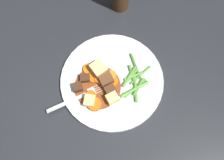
# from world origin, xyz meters

# --- Properties ---
(ground_plane) EXTENTS (3.00, 3.00, 0.00)m
(ground_plane) POSITION_xyz_m (0.00, 0.00, 0.00)
(ground_plane) COLOR #26282D
(dinner_plate) EXTENTS (0.27, 0.27, 0.01)m
(dinner_plate) POSITION_xyz_m (0.00, 0.00, 0.01)
(dinner_plate) COLOR white
(dinner_plate) RESTS_ON ground_plane
(stew_sauce) EXTENTS (0.12, 0.12, 0.00)m
(stew_sauce) POSITION_xyz_m (0.04, 0.01, 0.01)
(stew_sauce) COLOR brown
(stew_sauce) RESTS_ON dinner_plate
(carrot_slice_0) EXTENTS (0.04, 0.04, 0.01)m
(carrot_slice_0) POSITION_xyz_m (0.00, 0.01, 0.02)
(carrot_slice_0) COLOR orange
(carrot_slice_0) RESTS_ON dinner_plate
(carrot_slice_1) EXTENTS (0.03, 0.03, 0.01)m
(carrot_slice_1) POSITION_xyz_m (0.03, -0.01, 0.02)
(carrot_slice_1) COLOR orange
(carrot_slice_1) RESTS_ON dinner_plate
(carrot_slice_2) EXTENTS (0.04, 0.04, 0.01)m
(carrot_slice_2) POSITION_xyz_m (0.05, -0.04, 0.02)
(carrot_slice_2) COLOR orange
(carrot_slice_2) RESTS_ON dinner_plate
(carrot_slice_3) EXTENTS (0.03, 0.03, 0.01)m
(carrot_slice_3) POSITION_xyz_m (0.06, 0.03, 0.02)
(carrot_slice_3) COLOR orange
(carrot_slice_3) RESTS_ON dinner_plate
(carrot_slice_4) EXTENTS (0.04, 0.04, 0.01)m
(carrot_slice_4) POSITION_xyz_m (0.05, 0.06, 0.02)
(carrot_slice_4) COLOR orange
(carrot_slice_4) RESTS_ON dinner_plate
(carrot_slice_5) EXTENTS (0.04, 0.04, 0.01)m
(carrot_slice_5) POSITION_xyz_m (0.05, -0.01, 0.02)
(carrot_slice_5) COLOR orange
(carrot_slice_5) RESTS_ON dinner_plate
(carrot_slice_6) EXTENTS (0.04, 0.04, 0.01)m
(carrot_slice_6) POSITION_xyz_m (0.00, -0.01, 0.02)
(carrot_slice_6) COLOR orange
(carrot_slice_6) RESTS_ON dinner_plate
(potato_chunk_0) EXTENTS (0.04, 0.03, 0.03)m
(potato_chunk_0) POSITION_xyz_m (0.01, 0.05, 0.03)
(potato_chunk_0) COLOR #EAD68C
(potato_chunk_0) RESTS_ON dinner_plate
(potato_chunk_1) EXTENTS (0.04, 0.04, 0.02)m
(potato_chunk_1) POSITION_xyz_m (0.07, 0.05, 0.02)
(potato_chunk_1) COLOR #EAD68C
(potato_chunk_1) RESTS_ON dinner_plate
(potato_chunk_2) EXTENTS (0.05, 0.05, 0.03)m
(potato_chunk_2) POSITION_xyz_m (0.03, -0.03, 0.03)
(potato_chunk_2) COLOR #EAD68C
(potato_chunk_2) RESTS_ON dinner_plate
(meat_chunk_0) EXTENTS (0.03, 0.02, 0.02)m
(meat_chunk_0) POSITION_xyz_m (0.07, -0.01, 0.02)
(meat_chunk_0) COLOR #4C2B19
(meat_chunk_0) RESTS_ON dinner_plate
(meat_chunk_1) EXTENTS (0.02, 0.02, 0.02)m
(meat_chunk_1) POSITION_xyz_m (0.09, 0.01, 0.02)
(meat_chunk_1) COLOR #4C2B19
(meat_chunk_1) RESTS_ON dinner_plate
(meat_chunk_2) EXTENTS (0.03, 0.03, 0.02)m
(meat_chunk_2) POSITION_xyz_m (0.01, 0.03, 0.02)
(meat_chunk_2) COLOR #56331E
(meat_chunk_2) RESTS_ON dinner_plate
(meat_chunk_3) EXTENTS (0.04, 0.04, 0.03)m
(meat_chunk_3) POSITION_xyz_m (0.02, 0.00, 0.03)
(meat_chunk_3) COLOR brown
(meat_chunk_3) RESTS_ON dinner_plate
(green_bean_0) EXTENTS (0.07, 0.04, 0.01)m
(green_bean_0) POSITION_xyz_m (-0.08, 0.00, 0.02)
(green_bean_0) COLOR #599E38
(green_bean_0) RESTS_ON dinner_plate
(green_bean_1) EXTENTS (0.02, 0.07, 0.01)m
(green_bean_1) POSITION_xyz_m (-0.07, -0.03, 0.02)
(green_bean_1) COLOR #4C8E33
(green_bean_1) RESTS_ON dinner_plate
(green_bean_2) EXTENTS (0.05, 0.02, 0.01)m
(green_bean_2) POSITION_xyz_m (-0.06, 0.00, 0.02)
(green_bean_2) COLOR #66AD42
(green_bean_2) RESTS_ON dinner_plate
(green_bean_3) EXTENTS (0.05, 0.05, 0.01)m
(green_bean_3) POSITION_xyz_m (-0.05, -0.00, 0.02)
(green_bean_3) COLOR #599E38
(green_bean_3) RESTS_ON dinner_plate
(green_bean_4) EXTENTS (0.05, 0.04, 0.01)m
(green_bean_4) POSITION_xyz_m (-0.05, -0.00, 0.02)
(green_bean_4) COLOR #599E38
(green_bean_4) RESTS_ON dinner_plate
(green_bean_5) EXTENTS (0.04, 0.05, 0.01)m
(green_bean_5) POSITION_xyz_m (-0.06, 0.03, 0.02)
(green_bean_5) COLOR #599E38
(green_bean_5) RESTS_ON dinner_plate
(green_bean_6) EXTENTS (0.02, 0.07, 0.01)m
(green_bean_6) POSITION_xyz_m (-0.06, 0.04, 0.02)
(green_bean_6) COLOR #66AD42
(green_bean_6) RESTS_ON dinner_plate
(green_bean_7) EXTENTS (0.08, 0.04, 0.01)m
(green_bean_7) POSITION_xyz_m (-0.05, 0.04, 0.02)
(green_bean_7) COLOR #66AD42
(green_bean_7) RESTS_ON dinner_plate
(green_bean_8) EXTENTS (0.07, 0.04, 0.01)m
(green_bean_8) POSITION_xyz_m (-0.06, 0.03, 0.02)
(green_bean_8) COLOR #599E38
(green_bean_8) RESTS_ON dinner_plate
(green_bean_9) EXTENTS (0.01, 0.07, 0.01)m
(green_bean_9) POSITION_xyz_m (-0.05, -0.00, 0.02)
(green_bean_9) COLOR #599E38
(green_bean_9) RESTS_ON dinner_plate
(fork) EXTENTS (0.17, 0.06, 0.00)m
(fork) POSITION_xyz_m (0.09, 0.03, 0.02)
(fork) COLOR silver
(fork) RESTS_ON dinner_plate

